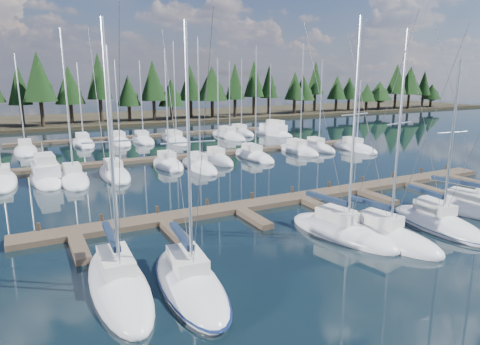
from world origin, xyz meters
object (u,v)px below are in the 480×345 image
main_dock (303,199)px  front_sailboat_4 (437,223)px  motor_yacht_right (273,132)px  front_sailboat_2 (342,231)px  front_sailboat_0 (119,284)px  motor_yacht_left (46,176)px  front_sailboat_1 (190,283)px  front_sailboat_3 (384,236)px  front_sailboat_5 (474,210)px

main_dock → front_sailboat_4: size_ratio=3.61×
main_dock → motor_yacht_right: motor_yacht_right is taller
main_dock → front_sailboat_2: (-2.22, -7.46, 0.09)m
front_sailboat_0 → motor_yacht_left: size_ratio=1.48×
front_sailboat_1 → front_sailboat_2: 11.64m
main_dock → motor_yacht_left: motor_yacht_left is taller
front_sailboat_2 → motor_yacht_right: 47.36m
motor_yacht_right → main_dock: bearing=-118.1°
front_sailboat_3 → motor_yacht_left: (-18.17, 26.99, 0.21)m
front_sailboat_4 → motor_yacht_right: size_ratio=1.35×
front_sailboat_4 → front_sailboat_5: front_sailboat_5 is taller
front_sailboat_0 → front_sailboat_3: (16.45, -1.42, 0.01)m
front_sailboat_0 → front_sailboat_4: bearing=-3.4°
front_sailboat_2 → motor_yacht_left: 29.94m
front_sailboat_2 → front_sailboat_4: size_ratio=1.20×
front_sailboat_1 → motor_yacht_left: (-4.91, 27.08, 0.22)m
front_sailboat_0 → front_sailboat_2: (14.65, 0.51, 0.01)m
front_sailboat_0 → motor_yacht_left: bearing=93.9°
main_dock → front_sailboat_5: (9.72, -8.56, 0.09)m
front_sailboat_1 → front_sailboat_5: size_ratio=0.92×
front_sailboat_1 → front_sailboat_2: bearing=10.0°
front_sailboat_2 → motor_yacht_right: front_sailboat_2 is taller
front_sailboat_2 → front_sailboat_5: 11.99m
front_sailboat_5 → front_sailboat_3: bearing=-175.4°
front_sailboat_2 → front_sailboat_5: bearing=-5.3°
front_sailboat_1 → front_sailboat_3: 13.26m
main_dock → front_sailboat_1: bearing=-145.3°
front_sailboat_5 → motor_yacht_left: (-28.31, 26.17, 0.20)m
main_dock → front_sailboat_4: 10.41m
front_sailboat_1 → front_sailboat_5: front_sailboat_5 is taller
main_dock → motor_yacht_left: size_ratio=4.79×
main_dock → front_sailboat_3: bearing=-92.6°
front_sailboat_4 → front_sailboat_0: bearing=176.6°
front_sailboat_4 → main_dock: bearing=117.1°
front_sailboat_2 → front_sailboat_3: 2.64m
front_sailboat_0 → motor_yacht_right: front_sailboat_0 is taller
front_sailboat_0 → front_sailboat_1: bearing=-25.2°
front_sailboat_2 → front_sailboat_1: bearing=-170.0°
front_sailboat_2 → front_sailboat_3: bearing=-47.0°
front_sailboat_3 → front_sailboat_5: size_ratio=0.93×
front_sailboat_2 → front_sailboat_4: bearing=-14.6°
front_sailboat_0 → front_sailboat_1: 3.53m
front_sailboat_3 → front_sailboat_5: 10.17m
motor_yacht_left → front_sailboat_2: bearing=-56.8°
front_sailboat_1 → front_sailboat_4: bearing=0.6°
front_sailboat_5 → motor_yacht_left: front_sailboat_5 is taller
front_sailboat_3 → front_sailboat_4: (5.16, 0.12, -0.02)m
main_dock → front_sailboat_2: size_ratio=3.02×
front_sailboat_2 → front_sailboat_3: front_sailboat_2 is taller
main_dock → front_sailboat_1: size_ratio=3.26×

